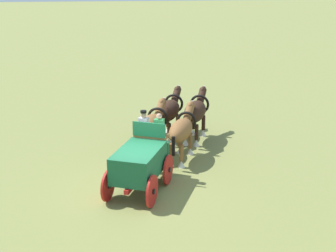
{
  "coord_description": "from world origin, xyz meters",
  "views": [
    {
      "loc": [
        -16.2,
        1.01,
        7.79
      ],
      "look_at": [
        3.93,
        -1.56,
        1.2
      ],
      "focal_mm": 51.94,
      "sensor_mm": 36.0,
      "label": 1
    }
  ],
  "objects_px": {
    "draft_horse_rear_off": "(182,130)",
    "draft_horse_lead_off": "(196,112)",
    "draft_horse_rear_near": "(152,126)",
    "draft_horse_lead_near": "(169,111)",
    "show_wagon": "(141,161)"
  },
  "relations": [
    {
      "from": "draft_horse_rear_off",
      "to": "draft_horse_lead_off",
      "type": "distance_m",
      "value": 2.59
    },
    {
      "from": "draft_horse_rear_near",
      "to": "draft_horse_rear_off",
      "type": "height_order",
      "value": "draft_horse_rear_near"
    },
    {
      "from": "draft_horse_lead_near",
      "to": "show_wagon",
      "type": "bearing_deg",
      "value": 162.63
    },
    {
      "from": "show_wagon",
      "to": "draft_horse_rear_near",
      "type": "height_order",
      "value": "show_wagon"
    },
    {
      "from": "draft_horse_rear_off",
      "to": "show_wagon",
      "type": "bearing_deg",
      "value": 145.59
    },
    {
      "from": "show_wagon",
      "to": "draft_horse_lead_near",
      "type": "relative_size",
      "value": 1.72
    },
    {
      "from": "draft_horse_rear_near",
      "to": "draft_horse_lead_off",
      "type": "relative_size",
      "value": 0.97
    },
    {
      "from": "draft_horse_rear_near",
      "to": "show_wagon",
      "type": "bearing_deg",
      "value": 167.3
    },
    {
      "from": "show_wagon",
      "to": "draft_horse_rear_off",
      "type": "distance_m",
      "value": 3.46
    },
    {
      "from": "show_wagon",
      "to": "draft_horse_lead_off",
      "type": "relative_size",
      "value": 1.74
    },
    {
      "from": "draft_horse_lead_near",
      "to": "draft_horse_lead_off",
      "type": "distance_m",
      "value": 1.3
    },
    {
      "from": "draft_horse_rear_near",
      "to": "draft_horse_lead_near",
      "type": "bearing_deg",
      "value": -23.57
    },
    {
      "from": "show_wagon",
      "to": "draft_horse_lead_off",
      "type": "xyz_separation_m",
      "value": [
        5.22,
        -2.99,
        0.24
      ]
    },
    {
      "from": "draft_horse_rear_off",
      "to": "draft_horse_lead_near",
      "type": "bearing_deg",
      "value": 3.11
    },
    {
      "from": "draft_horse_lead_near",
      "to": "draft_horse_lead_off",
      "type": "xyz_separation_m",
      "value": [
        -0.52,
        -1.19,
        0.05
      ]
    }
  ]
}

